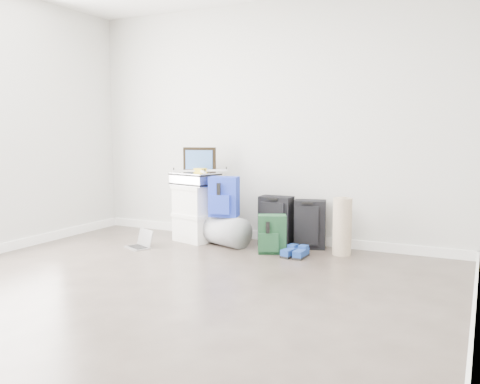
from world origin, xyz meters
The scene contains 14 objects.
ground centered at (0.00, 0.00, 0.00)m, with size 5.00×5.00×0.00m, color #362E27.
room_envelope centered at (0.00, 0.02, 1.72)m, with size 4.52×5.02×2.71m.
boxes_stack centered at (-0.73, 2.10, 0.33)m, with size 0.54×0.48×0.65m.
briefcase centered at (-0.73, 2.10, 0.72)m, with size 0.49×0.36×0.14m, color #B2B2B7.
painting centered at (-0.73, 2.20, 0.94)m, with size 0.37×0.14×0.29m.
drone centered at (-0.65, 2.08, 0.82)m, with size 0.49×0.49×0.06m.
duffel_bag centered at (-0.31, 2.03, 0.17)m, with size 0.33×0.33×0.54m, color gray.
blue_backpack centered at (-0.31, 2.00, 0.54)m, with size 0.35×0.29×0.44m.
large_suitcase centered at (0.20, 2.28, 0.28)m, with size 0.36×0.23×0.55m.
green_backpack centered at (0.30, 1.92, 0.19)m, with size 0.33×0.30×0.40m.
carry_on centered at (0.58, 2.31, 0.26)m, with size 0.37×0.29×0.53m.
shoes centered at (0.58, 1.87, 0.04)m, with size 0.24×0.26×0.08m.
rolled_rug centered at (0.97, 2.17, 0.29)m, with size 0.19×0.19×0.59m, color gray.
laptop centered at (-1.09, 1.53, 0.05)m, with size 0.33×0.30×0.20m.
Camera 1 is at (2.27, -2.87, 1.25)m, focal length 38.00 mm.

